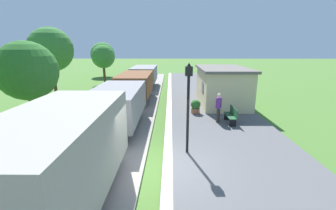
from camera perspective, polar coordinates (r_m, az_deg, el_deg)
name	(u,v)px	position (r m, az deg, el deg)	size (l,w,h in m)	color
ground_plane	(157,171)	(8.90, -2.77, -16.22)	(160.00, 160.00, 0.00)	#47702D
platform_slab	(243,169)	(9.23, 18.20, -14.91)	(6.00, 60.00, 0.25)	#565659
platform_edge_stripe	(168,165)	(8.76, -0.09, -14.82)	(0.36, 60.00, 0.01)	silver
track_ballast	(93,169)	(9.32, -18.21, -15.06)	(3.80, 60.00, 0.12)	gray
rail_near	(112,166)	(9.06, -13.82, -14.69)	(0.07, 60.00, 0.14)	slate
rail_far	(74,166)	(9.51, -22.51, -13.96)	(0.07, 60.00, 0.14)	slate
freight_train	(126,94)	(15.18, -10.39, 2.62)	(2.50, 26.00, 2.72)	gray
station_hut	(222,86)	(17.73, 13.39, 4.73)	(3.50, 5.80, 2.78)	beige
bench_near_hut	(231,115)	(13.54, 15.64, -2.45)	(0.42, 1.50, 0.91)	#1E4C2D
bench_down_platform	(206,86)	(22.85, 9.50, 4.68)	(0.42, 1.50, 0.91)	#1E4C2D
person_waiting	(219,107)	(13.38, 12.57, -0.40)	(0.39, 0.45, 1.71)	#38332D
potted_planter	(196,106)	(15.04, 6.94, -0.32)	(0.64, 0.64, 0.92)	#9E6642
lamp_post_near	(188,92)	(8.92, 5.13, 3.17)	(0.28, 0.28, 3.70)	black
tree_trackside_mid	(27,71)	(13.13, -31.86, 7.22)	(2.88, 2.88, 4.83)	#4C3823
tree_trackside_far	(51,50)	(22.53, -27.34, 12.22)	(3.76, 3.76, 6.15)	#4C3823
tree_field_left	(103,57)	(29.44, -15.94, 11.58)	(2.81, 2.81, 4.73)	#4C3823
tree_field_distant	(103,54)	(36.93, -16.08, 12.10)	(3.60, 3.60, 5.15)	#4C3823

